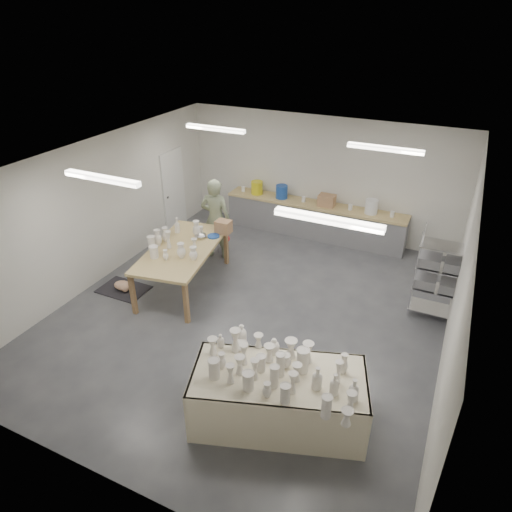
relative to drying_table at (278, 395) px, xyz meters
The scene contains 9 objects.
room 3.21m from the drying_table, 124.90° to the left, with size 8.00×8.02×3.00m.
back_counter 6.07m from the drying_table, 104.29° to the left, with size 4.60×0.60×1.24m.
wire_shelf 4.01m from the drying_table, 64.60° to the left, with size 0.88×0.48×1.80m.
drying_table is the anchor object (origin of this frame).
work_table 4.07m from the drying_table, 141.53° to the left, with size 1.64×2.64×1.30m.
rug 4.64m from the drying_table, 157.52° to the left, with size 1.00×0.70×0.02m, color black.
cat 4.61m from the drying_table, 157.58° to the left, with size 0.45×0.35×0.17m.
potter 5.09m from the drying_table, 129.37° to the left, with size 0.70×0.46×1.91m, color gray.
red_stool 5.28m from the drying_table, 127.51° to the left, with size 0.42×0.42×0.34m.
Camera 1 is at (3.18, -6.54, 5.28)m, focal length 32.00 mm.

